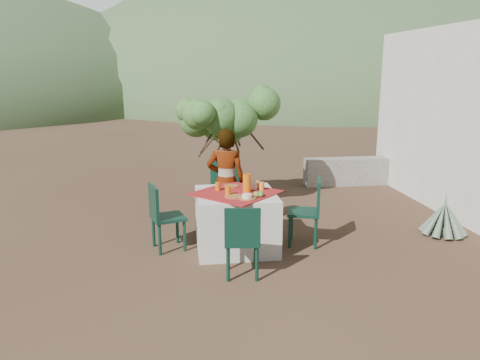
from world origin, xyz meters
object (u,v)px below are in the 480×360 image
(chair_right, at_px, (310,209))
(juice_pitcher, at_px, (247,183))
(chair_far, at_px, (223,189))
(chair_near, at_px, (242,238))
(chair_left, at_px, (162,214))
(table, at_px, (236,220))
(shrub_tree, at_px, (230,125))
(agave, at_px, (444,219))
(person, at_px, (226,181))

(chair_right, relative_size, juice_pitcher, 3.78)
(chair_far, xyz_separation_m, chair_near, (0.02, -1.99, -0.07))
(chair_left, height_order, chair_right, chair_right)
(table, height_order, juice_pitcher, juice_pitcher)
(table, height_order, chair_far, chair_far)
(table, distance_m, shrub_tree, 2.20)
(chair_near, bearing_deg, chair_right, -131.74)
(chair_right, relative_size, shrub_tree, 0.50)
(chair_far, height_order, chair_right, chair_far)
(agave, bearing_deg, chair_far, 162.67)
(chair_near, height_order, juice_pitcher, juice_pitcher)
(agave, bearing_deg, person, 170.29)
(agave, bearing_deg, table, -177.93)
(person, xyz_separation_m, agave, (3.07, -0.53, -0.52))
(table, height_order, chair_near, chair_near)
(chair_left, distance_m, shrub_tree, 2.36)
(juice_pitcher, bearing_deg, person, 107.99)
(table, xyz_separation_m, juice_pitcher, (0.14, -0.00, 0.50))
(chair_right, xyz_separation_m, person, (-1.06, 0.64, 0.26))
(chair_near, bearing_deg, chair_left, -40.68)
(juice_pitcher, bearing_deg, chair_right, -0.03)
(chair_right, xyz_separation_m, agave, (2.01, 0.11, -0.27))
(table, bearing_deg, shrub_tree, 85.60)
(shrub_tree, bearing_deg, chair_left, -120.46)
(chair_far, distance_m, chair_right, 1.51)
(shrub_tree, relative_size, juice_pitcher, 7.48)
(chair_right, bearing_deg, chair_far, -117.92)
(shrub_tree, height_order, juice_pitcher, shrub_tree)
(chair_near, relative_size, agave, 1.24)
(shrub_tree, height_order, agave, shrub_tree)
(table, distance_m, person, 0.74)
(chair_far, bearing_deg, juice_pitcher, -59.66)
(chair_right, relative_size, person, 0.60)
(chair_far, distance_m, chair_left, 1.35)
(person, distance_m, shrub_tree, 1.47)
(chair_near, relative_size, shrub_tree, 0.48)
(table, relative_size, shrub_tree, 0.73)
(agave, bearing_deg, chair_left, -179.25)
(chair_left, bearing_deg, person, -73.42)
(table, relative_size, chair_right, 1.44)
(agave, height_order, juice_pitcher, juice_pitcher)
(table, distance_m, chair_right, 1.00)
(person, bearing_deg, chair_near, 104.05)
(chair_near, height_order, shrub_tree, shrub_tree)
(chair_near, bearing_deg, table, -86.15)
(table, bearing_deg, chair_left, 176.59)
(chair_right, height_order, person, person)
(chair_near, height_order, chair_right, chair_right)
(table, xyz_separation_m, chair_far, (-0.07, 1.07, 0.16))
(table, distance_m, chair_left, 0.96)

